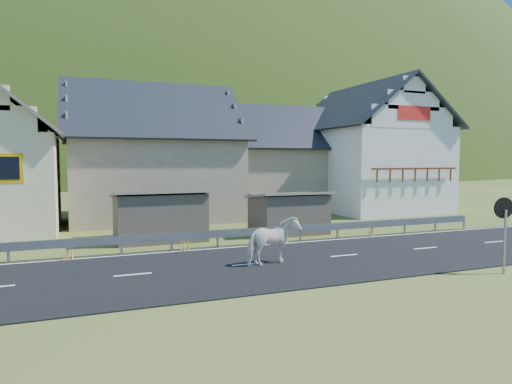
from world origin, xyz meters
name	(u,v)px	position (x,y,z in m)	size (l,w,h in m)	color
ground	(248,265)	(0.00, 0.00, 0.00)	(160.00, 160.00, 0.00)	#3B501B
road	(248,265)	(0.00, 0.00, 0.02)	(60.00, 7.00, 0.04)	black
lane_markings	(248,264)	(0.00, 0.00, 0.04)	(60.00, 6.60, 0.01)	silver
guardrail	(218,234)	(0.00, 3.68, 0.56)	(28.10, 0.09, 0.75)	#93969B
shed_left	(159,216)	(-2.00, 6.50, 1.10)	(4.30, 3.30, 2.40)	brown
shed_right	(288,214)	(4.50, 6.00, 1.00)	(3.80, 2.90, 2.20)	brown
house_stone_a	(151,146)	(-1.00, 15.00, 4.63)	(10.80, 9.80, 8.90)	gray
house_stone_b	(279,154)	(9.00, 17.00, 4.24)	(9.80, 8.80, 8.10)	gray
house_white	(368,143)	(15.00, 14.00, 5.06)	(8.80, 10.80, 9.70)	white
mountain	(103,218)	(5.00, 180.00, -20.00)	(440.00, 280.00, 260.00)	#1F3C0F
horse	(273,241)	(0.83, -0.30, 0.88)	(1.99, 0.91, 1.68)	silver
traffic_mirror	(504,218)	(7.42, -4.18, 1.85)	(0.70, 0.24, 2.53)	#93969B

